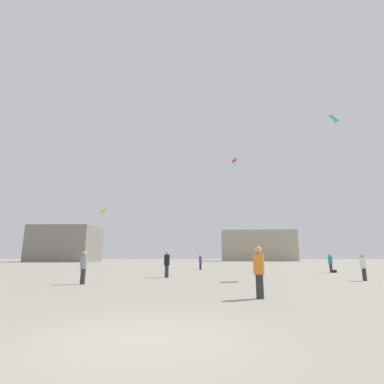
{
  "coord_description": "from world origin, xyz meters",
  "views": [
    {
      "loc": [
        1.16,
        -5.58,
        1.44
      ],
      "look_at": [
        0.0,
        17.38,
        6.55
      ],
      "focal_mm": 27.08,
      "sensor_mm": 36.0,
      "label": 1
    }
  ],
  "objects": [
    {
      "name": "person_in_black",
      "position": [
        -1.64,
        15.06,
        0.99
      ],
      "size": [
        0.39,
        0.39,
        1.81
      ],
      "rotation": [
        0.0,
        0.0,
        1.44
      ],
      "color": "#2D2D33",
      "rests_on": "ground_plane"
    },
    {
      "name": "person_in_teal",
      "position": [
        12.23,
        21.72,
        0.92
      ],
      "size": [
        0.36,
        0.36,
        1.67
      ],
      "rotation": [
        0.0,
        0.0,
        1.85
      ],
      "color": "#2D2D33",
      "rests_on": "ground_plane"
    },
    {
      "name": "building_centre_hall",
      "position": [
        17.0,
        87.68,
        4.59
      ],
      "size": [
        22.05,
        12.2,
        9.18
      ],
      "color": "#A39984",
      "rests_on": "ground_plane"
    },
    {
      "name": "kite_cyan_delta",
      "position": [
        11.71,
        16.76,
        12.21
      ],
      "size": [
        1.72,
        4.55,
        11.5
      ],
      "color": "#1EB2C6"
    },
    {
      "name": "kite_magenta_diamond",
      "position": [
        4.7,
        30.22,
        13.24
      ],
      "size": [
        4.87,
        4.06,
        12.55
      ],
      "color": "#D12899"
    },
    {
      "name": "building_left_hall",
      "position": [
        -37.0,
        72.08,
        4.68
      ],
      "size": [
        16.12,
        12.86,
        9.35
      ],
      "color": "gray",
      "rests_on": "ground_plane"
    },
    {
      "name": "kite_amber_delta",
      "position": [
        -10.64,
        27.52,
        6.49
      ],
      "size": [
        11.75,
        1.34,
        5.61
      ],
      "color": "yellow"
    },
    {
      "name": "person_in_orange",
      "position": [
        3.0,
        5.12,
        0.98
      ],
      "size": [
        0.39,
        0.39,
        1.79
      ],
      "rotation": [
        0.0,
        0.0,
        2.3
      ],
      "color": "#2D2D33",
      "rests_on": "ground_plane"
    },
    {
      "name": "person_in_white",
      "position": [
        10.62,
        12.98,
        0.87
      ],
      "size": [
        0.34,
        0.34,
        1.58
      ],
      "rotation": [
        0.0,
        0.0,
        1.81
      ],
      "color": "#2D2D33",
      "rests_on": "ground_plane"
    },
    {
      "name": "ground_plane",
      "position": [
        0.0,
        0.0,
        0.0
      ],
      "size": [
        300.0,
        300.0,
        0.0
      ],
      "primitive_type": "plane",
      "color": "#9E9689"
    },
    {
      "name": "person_in_purple",
      "position": [
        0.44,
        26.76,
        0.91
      ],
      "size": [
        0.36,
        0.36,
        1.65
      ],
      "rotation": [
        0.0,
        0.0,
        0.49
      ],
      "color": "#2D2D33",
      "rests_on": "ground_plane"
    },
    {
      "name": "handbag_beside_flyer",
      "position": [
        12.58,
        21.82,
        0.12
      ],
      "size": [
        0.33,
        0.32,
        0.24
      ],
      "primitive_type": "cube",
      "rotation": [
        0.0,
        0.0,
        5.51
      ],
      "color": "black",
      "rests_on": "ground_plane"
    },
    {
      "name": "person_in_grey",
      "position": [
        -5.4,
        9.98,
        0.94
      ],
      "size": [
        0.37,
        0.37,
        1.71
      ],
      "rotation": [
        0.0,
        0.0,
        0.43
      ],
      "color": "#2D2D33",
      "rests_on": "ground_plane"
    }
  ]
}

